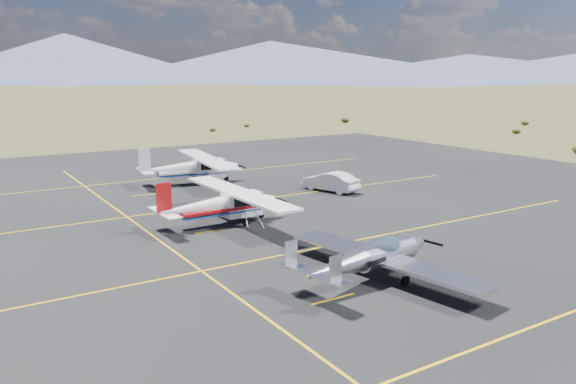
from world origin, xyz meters
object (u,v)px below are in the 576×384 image
object	(u,v)px
aircraft_low_wing	(373,257)
aircraft_cessna	(222,204)
sedan	(330,181)
aircraft_plain	(192,167)

from	to	relation	value
aircraft_low_wing	aircraft_cessna	world-z (taller)	aircraft_cessna
aircraft_cessna	sedan	xyz separation A→B (m)	(10.67, 4.21, -0.51)
aircraft_low_wing	aircraft_plain	distance (m)	23.35
aircraft_low_wing	aircraft_cessna	size ratio (longest dim) A/B	0.90
aircraft_low_wing	aircraft_plain	world-z (taller)	aircraft_plain
aircraft_low_wing	aircraft_plain	bearing A→B (deg)	76.62
aircraft_cessna	sedan	distance (m)	11.48
aircraft_plain	sedan	size ratio (longest dim) A/B	2.72
aircraft_low_wing	sedan	xyz separation A→B (m)	(9.16, 15.38, -0.30)
aircraft_plain	sedan	distance (m)	10.83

